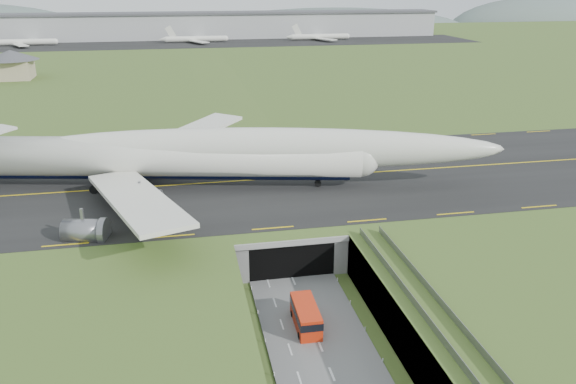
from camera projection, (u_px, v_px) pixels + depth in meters
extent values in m
plane|color=#466126|center=(305.00, 309.00, 71.06)|extent=(900.00, 900.00, 0.00)
cube|color=gray|center=(305.00, 289.00, 70.01)|extent=(800.00, 800.00, 6.00)
cube|color=slate|center=(319.00, 344.00, 64.14)|extent=(12.00, 75.00, 0.20)
cube|color=black|center=(264.00, 180.00, 99.23)|extent=(800.00, 44.00, 0.18)
cube|color=gray|center=(278.00, 213.00, 86.58)|extent=(16.00, 22.00, 1.00)
cube|color=gray|center=(233.00, 231.00, 86.20)|extent=(2.00, 22.00, 6.00)
cube|color=gray|center=(322.00, 224.00, 88.72)|extent=(2.00, 22.00, 6.00)
cube|color=black|center=(284.00, 244.00, 83.04)|extent=(12.00, 12.00, 5.00)
cube|color=#A8A8A3|center=(292.00, 243.00, 76.39)|extent=(17.00, 0.50, 0.80)
cube|color=#A8A8A3|center=(459.00, 349.00, 54.01)|extent=(3.00, 53.00, 0.50)
cube|color=gray|center=(446.00, 344.00, 53.50)|extent=(0.06, 53.00, 1.00)
cube|color=gray|center=(473.00, 341.00, 54.00)|extent=(0.06, 53.00, 1.00)
cylinder|color=#A8A8A3|center=(444.00, 359.00, 57.36)|extent=(0.90, 0.90, 5.60)
cylinder|color=#A8A8A3|center=(400.00, 298.00, 68.39)|extent=(0.90, 0.90, 5.60)
cylinder|color=silver|center=(150.00, 157.00, 94.20)|extent=(70.77, 21.16, 6.67)
sphere|color=silver|center=(361.00, 157.00, 93.74)|extent=(7.75, 7.75, 6.54)
ellipsoid|color=silver|center=(263.00, 148.00, 93.42)|extent=(79.60, 22.53, 7.01)
ellipsoid|color=black|center=(355.00, 153.00, 93.46)|extent=(5.17, 3.82, 2.34)
cylinder|color=black|center=(151.00, 171.00, 95.12)|extent=(66.50, 16.64, 2.80)
cube|color=silver|center=(181.00, 137.00, 110.16)|extent=(26.31, 28.14, 2.81)
cube|color=silver|center=(136.00, 198.00, 78.93)|extent=(16.65, 31.98, 2.81)
cylinder|color=slate|center=(169.00, 163.00, 104.97)|extent=(6.02, 4.49, 3.44)
cylinder|color=slate|center=(156.00, 147.00, 115.28)|extent=(6.02, 4.49, 3.44)
cylinder|color=slate|center=(141.00, 202.00, 86.43)|extent=(6.02, 4.49, 3.44)
cylinder|color=slate|center=(84.00, 231.00, 76.24)|extent=(6.02, 4.49, 3.44)
cylinder|color=black|center=(318.00, 183.00, 95.46)|extent=(1.23, 0.75, 1.15)
cube|color=black|center=(125.00, 182.00, 95.84)|extent=(7.63, 8.43, 1.46)
cube|color=red|center=(306.00, 316.00, 66.87)|extent=(2.74, 7.03, 2.79)
cube|color=black|center=(306.00, 312.00, 66.67)|extent=(2.80, 7.12, 0.93)
cube|color=black|center=(306.00, 324.00, 67.28)|extent=(2.55, 6.56, 0.47)
cylinder|color=black|center=(300.00, 336.00, 64.91)|extent=(0.34, 0.84, 0.84)
cylinder|color=black|center=(292.00, 314.00, 69.20)|extent=(0.34, 0.84, 0.84)
cylinder|color=black|center=(320.00, 334.00, 65.30)|extent=(0.34, 0.84, 0.84)
cylinder|color=black|center=(312.00, 312.00, 69.59)|extent=(0.34, 0.84, 0.84)
cube|color=tan|center=(13.00, 70.00, 200.50)|extent=(13.32, 13.32, 6.84)
cone|color=#4C4C51|center=(10.00, 55.00, 198.70)|extent=(19.53, 19.53, 3.42)
cube|color=#B2B2B2|center=(197.00, 26.00, 341.85)|extent=(300.00, 22.00, 15.00)
cube|color=#4C4C51|center=(196.00, 13.00, 339.21)|extent=(302.00, 24.00, 1.20)
cube|color=black|center=(200.00, 43.00, 316.89)|extent=(320.00, 50.00, 0.08)
cylinder|color=silver|center=(22.00, 42.00, 303.63)|extent=(34.00, 3.20, 3.20)
cylinder|color=silver|center=(196.00, 39.00, 320.42)|extent=(34.00, 3.20, 3.20)
cylinder|color=silver|center=(320.00, 37.00, 333.56)|extent=(34.00, 3.20, 3.20)
ellipsoid|color=#50615D|center=(330.00, 34.00, 489.04)|extent=(260.00, 91.00, 44.00)
ellipsoid|color=#50615D|center=(537.00, 30.00, 525.10)|extent=(180.00, 63.00, 60.00)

